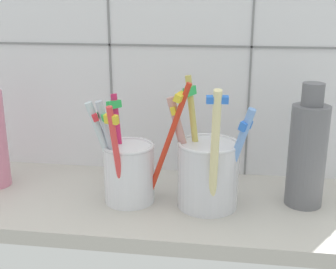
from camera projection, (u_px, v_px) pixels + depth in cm
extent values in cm
cube|color=#BCB7AD|center=(169.00, 206.00, 62.63)|extent=(64.00, 22.00, 2.00)
cube|color=white|center=(180.00, 42.00, 67.55)|extent=(64.00, 2.00, 45.00)
cube|color=gray|center=(109.00, 42.00, 67.94)|extent=(0.30, 0.20, 45.00)
cube|color=gray|center=(252.00, 44.00, 65.08)|extent=(0.30, 0.20, 45.00)
cube|color=gray|center=(179.00, 46.00, 66.64)|extent=(64.00, 0.20, 0.30)
cylinder|color=white|center=(129.00, 173.00, 61.09)|extent=(6.87, 6.87, 7.97)
torus|color=silver|center=(128.00, 146.00, 59.90)|extent=(7.03, 7.03, 0.50)
cylinder|color=silver|center=(113.00, 152.00, 58.91)|extent=(3.99, 3.12, 14.36)
cube|color=green|center=(103.00, 116.00, 56.93)|extent=(2.12, 2.53, 0.98)
cylinder|color=red|center=(164.00, 144.00, 58.44)|extent=(6.49, 2.00, 16.79)
cube|color=yellow|center=(180.00, 97.00, 55.82)|extent=(1.62, 2.77, 1.15)
cylinder|color=#DE255C|center=(119.00, 146.00, 61.04)|extent=(2.55, 2.33, 14.43)
cube|color=green|center=(115.00, 104.00, 59.78)|extent=(1.96, 2.08, 1.10)
cylinder|color=silver|center=(107.00, 153.00, 59.14)|extent=(5.11, 3.48, 14.23)
cube|color=#E5333F|center=(94.00, 116.00, 57.08)|extent=(1.73, 2.09, 1.08)
cylinder|color=#EB3F3F|center=(117.00, 158.00, 56.87)|extent=(1.87, 3.49, 14.23)
cube|color=yellow|center=(111.00, 119.00, 54.46)|extent=(1.99, 1.37, 1.22)
cylinder|color=silver|center=(208.00, 175.00, 59.52)|extent=(8.10, 8.10, 8.80)
torus|color=silver|center=(209.00, 144.00, 58.21)|extent=(8.19, 8.19, 0.50)
cylinder|color=beige|center=(214.00, 156.00, 53.56)|extent=(1.54, 5.05, 17.13)
cube|color=blue|center=(217.00, 100.00, 49.79)|extent=(2.55, 1.10, 0.96)
cylinder|color=#75A4EA|center=(234.00, 159.00, 56.82)|extent=(5.18, 3.50, 14.16)
cube|color=blue|center=(246.00, 125.00, 54.57)|extent=(1.91, 2.24, 1.26)
cylinder|color=tan|center=(185.00, 151.00, 58.91)|extent=(4.97, 1.29, 14.68)
cube|color=yellow|center=(174.00, 110.00, 57.49)|extent=(0.94, 1.88, 1.16)
cylinder|color=#CFBD5A|center=(195.00, 140.00, 59.06)|extent=(3.26, 2.00, 17.17)
cube|color=green|center=(190.00, 91.00, 57.53)|extent=(1.67, 2.46, 1.20)
cylinder|color=slate|center=(307.00, 156.00, 59.21)|extent=(4.95, 4.95, 13.77)
cylinder|color=slate|center=(313.00, 94.00, 56.72)|extent=(2.81, 2.81, 2.94)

